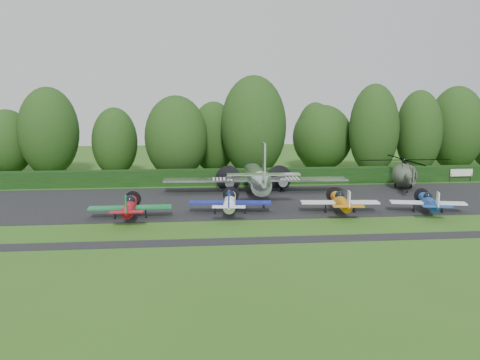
{
  "coord_description": "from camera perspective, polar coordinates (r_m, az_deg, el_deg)",
  "views": [
    {
      "loc": [
        -7.25,
        -45.11,
        10.71
      ],
      "look_at": [
        -1.51,
        8.42,
        2.5
      ],
      "focal_mm": 40.0,
      "sensor_mm": 36.0,
      "label": 1
    }
  ],
  "objects": [
    {
      "name": "ground",
      "position": [
        46.92,
        2.94,
        -4.53
      ],
      "size": [
        160.0,
        160.0,
        0.0
      ],
      "primitive_type": "plane",
      "color": "#305A19",
      "rests_on": "ground"
    },
    {
      "name": "light_plane_white",
      "position": [
        49.77,
        -1.09,
        -2.31
      ],
      "size": [
        7.7,
        8.1,
        2.96
      ],
      "rotation": [
        0.0,
        0.0,
        0.11
      ],
      "color": "white",
      "rests_on": "ground"
    },
    {
      "name": "helicopter",
      "position": [
        66.68,
        17.17,
        0.72
      ],
      "size": [
        11.19,
        13.1,
        3.6
      ],
      "rotation": [
        0.0,
        0.0,
        0.28
      ],
      "color": "#3B4435",
      "rests_on": "ground"
    },
    {
      "name": "tree_4",
      "position": [
        76.46,
        -13.22,
        3.98
      ],
      "size": [
        6.3,
        6.3,
        9.54
      ],
      "color": "black",
      "rests_on": "ground"
    },
    {
      "name": "transport_plane",
      "position": [
        59.96,
        1.81,
        0.2
      ],
      "size": [
        21.03,
        16.12,
        6.74
      ],
      "rotation": [
        0.0,
        0.0,
        0.05
      ],
      "color": "silver",
      "rests_on": "ground"
    },
    {
      "name": "tree_12",
      "position": [
        81.89,
        8.78,
        4.51
      ],
      "size": [
        8.97,
        8.97,
        9.84
      ],
      "color": "black",
      "rests_on": "ground"
    },
    {
      "name": "tree_10",
      "position": [
        78.16,
        14.11,
        5.25
      ],
      "size": [
        7.01,
        7.01,
        12.83
      ],
      "color": "black",
      "rests_on": "ground"
    },
    {
      "name": "light_plane_red",
      "position": [
        48.74,
        -11.67,
        -2.78
      ],
      "size": [
        7.38,
        7.76,
        2.84
      ],
      "rotation": [
        0.0,
        0.0,
        -0.02
      ],
      "color": "#A20E19",
      "rests_on": "ground"
    },
    {
      "name": "taxiway_verge",
      "position": [
        41.19,
        4.26,
        -6.42
      ],
      "size": [
        70.0,
        2.0,
        0.0
      ],
      "primitive_type": "cube",
      "color": "black",
      "rests_on": "ground"
    },
    {
      "name": "hedgerow",
      "position": [
        67.36,
        0.14,
        -0.48
      ],
      "size": [
        90.0,
        1.6,
        2.0
      ],
      "primitive_type": "cube",
      "color": "black",
      "rests_on": "ground"
    },
    {
      "name": "sign_board",
      "position": [
        74.96,
        22.55,
        0.67
      ],
      "size": [
        3.01,
        0.11,
        1.7
      ],
      "rotation": [
        0.0,
        0.0,
        -0.01
      ],
      "color": "#3F3326",
      "rests_on": "ground"
    },
    {
      "name": "light_plane_blue",
      "position": [
        53.3,
        19.5,
        -2.21
      ],
      "size": [
        6.93,
        7.28,
        2.66
      ],
      "rotation": [
        0.0,
        0.0,
        0.24
      ],
      "color": "#1A43A0",
      "rests_on": "ground"
    },
    {
      "name": "tree_1",
      "position": [
        86.86,
        22.07,
        5.13
      ],
      "size": [
        8.34,
        8.34,
        12.62
      ],
      "color": "black",
      "rests_on": "ground"
    },
    {
      "name": "light_plane_orange",
      "position": [
        51.04,
        10.7,
        -2.25
      ],
      "size": [
        7.34,
        7.72,
        2.82
      ],
      "rotation": [
        0.0,
        0.0,
        0.1
      ],
      "color": "#CC750C",
      "rests_on": "ground"
    },
    {
      "name": "tree_3",
      "position": [
        78.64,
        -19.74,
        4.85
      ],
      "size": [
        8.24,
        8.24,
        12.35
      ],
      "color": "black",
      "rests_on": "ground"
    },
    {
      "name": "tree_9",
      "position": [
        78.15,
        -2.83,
        4.59
      ],
      "size": [
        6.68,
        6.68,
        10.34
      ],
      "color": "black",
      "rests_on": "ground"
    },
    {
      "name": "tree_5",
      "position": [
        81.37,
        8.0,
        4.63
      ],
      "size": [
        5.83,
        5.83,
        10.21
      ],
      "color": "black",
      "rests_on": "ground"
    },
    {
      "name": "tree_11",
      "position": [
        73.93,
        1.45,
        5.75
      ],
      "size": [
        9.04,
        9.04,
        13.91
      ],
      "color": "black",
      "rests_on": "ground"
    },
    {
      "name": "tree_8",
      "position": [
        82.08,
        -23.6,
        3.7
      ],
      "size": [
        7.31,
        7.31,
        9.28
      ],
      "color": "black",
      "rests_on": "ground"
    },
    {
      "name": "apron",
      "position": [
        56.6,
        1.35,
        -2.24
      ],
      "size": [
        70.0,
        18.0,
        0.01
      ],
      "primitive_type": "cube",
      "color": "black",
      "rests_on": "ground"
    },
    {
      "name": "tree_2",
      "position": [
        72.29,
        -6.83,
        4.54
      ],
      "size": [
        8.4,
        8.4,
        11.18
      ],
      "color": "black",
      "rests_on": "ground"
    },
    {
      "name": "tree_7",
      "position": [
        81.95,
        18.54,
        4.91
      ],
      "size": [
        6.66,
        6.66,
        11.97
      ],
      "color": "black",
      "rests_on": "ground"
    }
  ]
}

